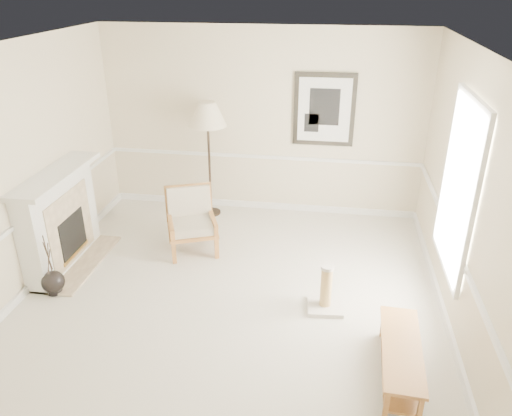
{
  "coord_description": "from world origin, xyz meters",
  "views": [
    {
      "loc": [
        1.07,
        -4.75,
        3.55
      ],
      "look_at": [
        0.23,
        0.7,
        0.96
      ],
      "focal_mm": 35.0,
      "sensor_mm": 36.0,
      "label": 1
    }
  ],
  "objects": [
    {
      "name": "armchair",
      "position": [
        -0.79,
        1.28,
        0.47
      ],
      "size": [
        0.87,
        0.9,
        0.87
      ],
      "rotation": [
        0.0,
        0.0,
        0.39
      ],
      "color": "olive",
      "rests_on": "ground"
    },
    {
      "name": "bench",
      "position": [
        1.87,
        -0.87,
        0.24
      ],
      "size": [
        0.43,
        1.25,
        0.35
      ],
      "rotation": [
        0.0,
        0.0,
        -0.05
      ],
      "color": "olive",
      "rests_on": "ground"
    },
    {
      "name": "floor_vase",
      "position": [
        -2.15,
        -0.09,
        0.15
      ],
      "size": [
        0.28,
        0.28,
        0.81
      ],
      "rotation": [
        0.0,
        0.0,
        -0.35
      ],
      "color": "black",
      "rests_on": "ground"
    },
    {
      "name": "room",
      "position": [
        0.14,
        0.08,
        1.87
      ],
      "size": [
        5.04,
        5.54,
        2.92
      ],
      "color": "beige",
      "rests_on": "ground"
    },
    {
      "name": "ground",
      "position": [
        0.0,
        0.0,
        0.0
      ],
      "size": [
        5.5,
        5.5,
        0.0
      ],
      "primitive_type": "plane",
      "color": "silver",
      "rests_on": "ground"
    },
    {
      "name": "scratching_post",
      "position": [
        1.13,
        0.11,
        0.18
      ],
      "size": [
        0.44,
        0.44,
        0.57
      ],
      "rotation": [
        0.0,
        0.0,
        0.1
      ],
      "color": "white",
      "rests_on": "ground"
    },
    {
      "name": "fireplace",
      "position": [
        -2.34,
        0.6,
        0.64
      ],
      "size": [
        0.64,
        1.64,
        1.31
      ],
      "color": "white",
      "rests_on": "ground"
    },
    {
      "name": "floor_lamp",
      "position": [
        -0.78,
        2.4,
        1.6
      ],
      "size": [
        0.65,
        0.65,
        1.83
      ],
      "rotation": [
        0.0,
        0.0,
        0.15
      ],
      "color": "black",
      "rests_on": "ground"
    }
  ]
}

